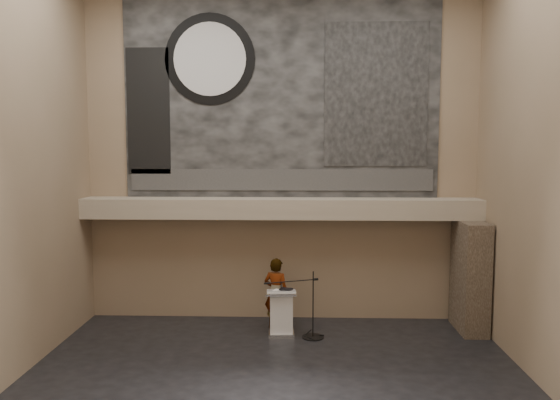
{
  "coord_description": "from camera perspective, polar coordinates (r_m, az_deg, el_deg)",
  "views": [
    {
      "loc": [
        0.44,
        -10.06,
        4.51
      ],
      "look_at": [
        0.0,
        3.2,
        3.2
      ],
      "focal_mm": 35.0,
      "sensor_mm": 36.0,
      "label": 1
    }
  ],
  "objects": [
    {
      "name": "banner_brick_print",
      "position": [
        14.53,
        -13.6,
        9.0
      ],
      "size": [
        1.1,
        0.02,
        3.2
      ],
      "primitive_type": "cube",
      "color": "black",
      "rests_on": "banner"
    },
    {
      "name": "papers",
      "position": [
        13.1,
        -0.29,
        -9.44
      ],
      "size": [
        0.29,
        0.33,
        0.0
      ],
      "primitive_type": "cube",
      "rotation": [
        0.0,
        0.0,
        -0.42
      ],
      "color": "white",
      "rests_on": "lectern"
    },
    {
      "name": "banner_text_strip",
      "position": [
        14.02,
        0.1,
        2.12
      ],
      "size": [
        7.76,
        0.02,
        0.55
      ],
      "primitive_type": "cube",
      "color": "#303030",
      "rests_on": "banner"
    },
    {
      "name": "speaker_person",
      "position": [
        13.65,
        -0.4,
        -9.74
      ],
      "size": [
        0.76,
        0.63,
        1.78
      ],
      "primitive_type": "imported",
      "rotation": [
        0.0,
        0.0,
        2.77
      ],
      "color": "beige",
      "rests_on": "floor"
    },
    {
      "name": "lectern",
      "position": [
        13.28,
        0.13,
        -11.69
      ],
      "size": [
        0.71,
        0.53,
        1.13
      ],
      "rotation": [
        0.0,
        0.0,
        0.06
      ],
      "color": "silver",
      "rests_on": "floor"
    },
    {
      "name": "binder",
      "position": [
        13.15,
        0.64,
        -9.32
      ],
      "size": [
        0.35,
        0.31,
        0.04
      ],
      "primitive_type": "cube",
      "rotation": [
        0.0,
        0.0,
        -0.38
      ],
      "color": "black",
      "rests_on": "lectern"
    },
    {
      "name": "banner",
      "position": [
        14.08,
        0.1,
        10.49
      ],
      "size": [
        8.0,
        0.05,
        5.0
      ],
      "primitive_type": "cube",
      "color": "black",
      "rests_on": "wall_back"
    },
    {
      "name": "mic_stand",
      "position": [
        13.24,
        3.29,
        -13.23
      ],
      "size": [
        1.38,
        0.68,
        1.6
      ],
      "rotation": [
        0.0,
        0.0,
        0.35
      ],
      "color": "black",
      "rests_on": "floor"
    },
    {
      "name": "stone_pier",
      "position": [
        14.22,
        19.24,
        -7.52
      ],
      "size": [
        0.6,
        1.4,
        2.7
      ],
      "primitive_type": "cube",
      "color": "#3D3126",
      "rests_on": "floor"
    },
    {
      "name": "sprinkler_right",
      "position": [
        13.81,
        7.96,
        -2.07
      ],
      "size": [
        0.04,
        0.04,
        0.06
      ],
      "primitive_type": "cylinder",
      "color": "#B2893D",
      "rests_on": "soffit"
    },
    {
      "name": "banner_building_print",
      "position": [
        14.18,
        10.01,
        10.78
      ],
      "size": [
        2.6,
        0.02,
        3.6
      ],
      "primitive_type": "cube",
      "color": "black",
      "rests_on": "banner"
    },
    {
      "name": "wall_back",
      "position": [
        14.07,
        0.11,
        4.58
      ],
      "size": [
        10.0,
        0.02,
        8.5
      ],
      "primitive_type": "cube",
      "color": "#826D52",
      "rests_on": "floor"
    },
    {
      "name": "floor",
      "position": [
        11.03,
        -0.58,
        -18.5
      ],
      "size": [
        10.0,
        10.0,
        0.0
      ],
      "primitive_type": "plane",
      "color": "black",
      "rests_on": "ground"
    },
    {
      "name": "banner_clock_rim",
      "position": [
        14.33,
        -7.35,
        14.39
      ],
      "size": [
        2.3,
        0.02,
        2.3
      ],
      "primitive_type": "cylinder",
      "rotation": [
        1.57,
        0.0,
        0.0
      ],
      "color": "black",
      "rests_on": "banner"
    },
    {
      "name": "banner_clock_face",
      "position": [
        14.31,
        -7.36,
        14.4
      ],
      "size": [
        1.84,
        0.02,
        1.84
      ],
      "primitive_type": "cylinder",
      "rotation": [
        1.57,
        0.0,
        0.0
      ],
      "color": "silver",
      "rests_on": "banner"
    },
    {
      "name": "wall_right",
      "position": [
        11.05,
        26.35,
        3.71
      ],
      "size": [
        0.02,
        8.0,
        8.5
      ],
      "primitive_type": "cube",
      "color": "#826D52",
      "rests_on": "floor"
    },
    {
      "name": "wall_left",
      "position": [
        11.44,
        -26.56,
        3.74
      ],
      "size": [
        0.02,
        8.0,
        8.5
      ],
      "primitive_type": "cube",
      "color": "#826D52",
      "rests_on": "floor"
    },
    {
      "name": "sprinkler_left",
      "position": [
        13.88,
        -6.57,
        -2.01
      ],
      "size": [
        0.04,
        0.04,
        0.06
      ],
      "primitive_type": "cylinder",
      "color": "#B2893D",
      "rests_on": "soffit"
    },
    {
      "name": "soffit",
      "position": [
        13.75,
        0.05,
        -0.87
      ],
      "size": [
        10.0,
        0.8,
        0.5
      ],
      "primitive_type": "cube",
      "color": "gray",
      "rests_on": "wall_back"
    },
    {
      "name": "wall_front",
      "position": [
        6.08,
        -2.24,
        3.17
      ],
      "size": [
        10.0,
        0.02,
        8.5
      ],
      "primitive_type": "cube",
      "color": "#826D52",
      "rests_on": "floor"
    }
  ]
}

